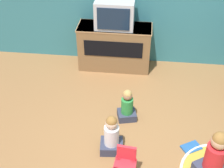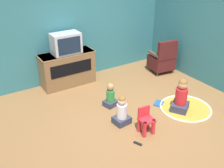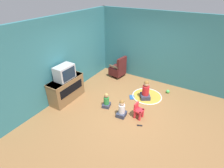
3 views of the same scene
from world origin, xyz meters
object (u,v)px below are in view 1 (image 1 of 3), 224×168
object	(u,v)px
child_watching_center	(127,107)
book	(191,148)
tv_cabinet	(115,46)
child_watching_left	(112,136)
child_watching_right	(214,158)
television	(115,14)
yellow_kid_chair	(125,168)

from	to	relation	value
child_watching_center	book	bearing A→B (deg)	-42.41
tv_cabinet	child_watching_center	world-z (taller)	tv_cabinet
child_watching_left	book	size ratio (longest dim) A/B	1.92
child_watching_right	tv_cabinet	bearing A→B (deg)	89.74
tv_cabinet	television	distance (m)	0.62
child_watching_center	child_watching_right	bearing A→B (deg)	-53.23
tv_cabinet	child_watching_left	world-z (taller)	tv_cabinet
tv_cabinet	television	bearing A→B (deg)	-90.00
yellow_kid_chair	book	size ratio (longest dim) A/B	1.59
child_watching_center	yellow_kid_chair	bearing A→B (deg)	-100.76
child_watching_left	child_watching_center	size ratio (longest dim) A/B	1.13
child_watching_left	book	distance (m)	1.08
yellow_kid_chair	child_watching_center	xyz separation A→B (m)	(-0.05, 1.08, 0.01)
book	child_watching_right	bearing A→B (deg)	-95.79
yellow_kid_chair	child_watching_center	size ratio (longest dim) A/B	0.94
yellow_kid_chair	child_watching_left	xyz separation A→B (m)	(-0.21, 0.45, 0.04)
yellow_kid_chair	tv_cabinet	bearing A→B (deg)	104.65
child_watching_right	yellow_kid_chair	bearing A→B (deg)	158.21
yellow_kid_chair	television	bearing A→B (deg)	104.75
tv_cabinet	yellow_kid_chair	distance (m)	2.49
yellow_kid_chair	child_watching_center	bearing A→B (deg)	98.68
child_watching_left	tv_cabinet	bearing A→B (deg)	89.94
yellow_kid_chair	child_watching_right	world-z (taller)	child_watching_right
book	television	bearing A→B (deg)	93.05
tv_cabinet	child_watching_right	xyz separation A→B (m)	(1.41, -2.27, -0.11)
child_watching_left	child_watching_right	bearing A→B (deg)	-16.99
television	book	size ratio (longest dim) A/B	2.13
television	child_watching_left	world-z (taller)	television
television	child_watching_center	world-z (taller)	television
television	book	bearing A→B (deg)	-56.34
child_watching_right	book	distance (m)	0.53
television	child_watching_left	distance (m)	2.14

